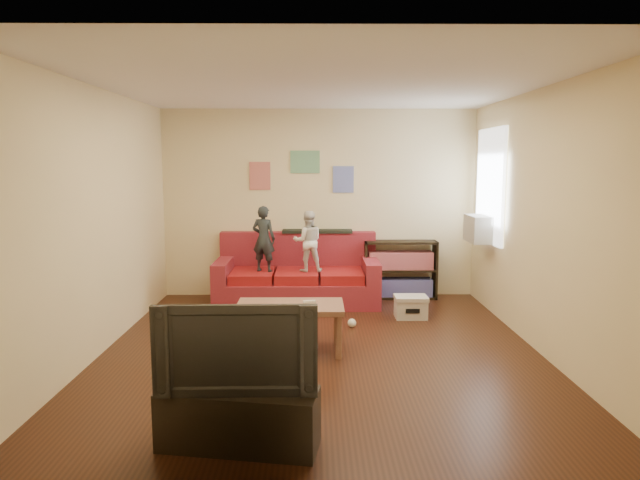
{
  "coord_description": "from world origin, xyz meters",
  "views": [
    {
      "loc": [
        -0.06,
        -5.75,
        1.95
      ],
      "look_at": [
        0.0,
        0.8,
        1.05
      ],
      "focal_mm": 32.0,
      "sensor_mm": 36.0,
      "label": 1
    }
  ],
  "objects_px": {
    "child_b": "(308,241)",
    "television": "(237,346)",
    "sofa": "(298,279)",
    "child_a": "(264,239)",
    "bookshelf": "(400,273)",
    "coffee_table": "(290,311)",
    "file_box": "(411,307)",
    "tv_stand": "(239,419)"
  },
  "relations": [
    {
      "from": "coffee_table",
      "to": "tv_stand",
      "type": "relative_size",
      "value": 1.01
    },
    {
      "from": "bookshelf",
      "to": "file_box",
      "type": "distance_m",
      "value": 1.1
    },
    {
      "from": "sofa",
      "to": "child_a",
      "type": "xyz_separation_m",
      "value": [
        -0.45,
        -0.18,
        0.59
      ]
    },
    {
      "from": "coffee_table",
      "to": "file_box",
      "type": "relative_size",
      "value": 2.7
    },
    {
      "from": "sofa",
      "to": "bookshelf",
      "type": "bearing_deg",
      "value": 8.66
    },
    {
      "from": "bookshelf",
      "to": "tv_stand",
      "type": "distance_m",
      "value": 4.69
    },
    {
      "from": "child_b",
      "to": "television",
      "type": "bearing_deg",
      "value": 78.56
    },
    {
      "from": "bookshelf",
      "to": "tv_stand",
      "type": "xyz_separation_m",
      "value": [
        -1.75,
        -4.35,
        -0.17
      ]
    },
    {
      "from": "bookshelf",
      "to": "child_a",
      "type": "bearing_deg",
      "value": -168.24
    },
    {
      "from": "bookshelf",
      "to": "television",
      "type": "distance_m",
      "value": 4.7
    },
    {
      "from": "child_b",
      "to": "coffee_table",
      "type": "distance_m",
      "value": 1.99
    },
    {
      "from": "child_b",
      "to": "coffee_table",
      "type": "relative_size",
      "value": 0.75
    },
    {
      "from": "bookshelf",
      "to": "coffee_table",
      "type": "bearing_deg",
      "value": -122.46
    },
    {
      "from": "child_b",
      "to": "child_a",
      "type": "bearing_deg",
      "value": -5.25
    },
    {
      "from": "sofa",
      "to": "child_b",
      "type": "xyz_separation_m",
      "value": [
        0.15,
        -0.18,
        0.55
      ]
    },
    {
      "from": "child_a",
      "to": "file_box",
      "type": "bearing_deg",
      "value": 178.52
    },
    {
      "from": "file_box",
      "to": "television",
      "type": "distance_m",
      "value": 3.74
    },
    {
      "from": "child_b",
      "to": "coffee_table",
      "type": "xyz_separation_m",
      "value": [
        -0.16,
        -1.93,
        -0.46
      ]
    },
    {
      "from": "sofa",
      "to": "child_a",
      "type": "bearing_deg",
      "value": -158.71
    },
    {
      "from": "coffee_table",
      "to": "bookshelf",
      "type": "xyz_separation_m",
      "value": [
        1.48,
        2.33,
        -0.05
      ]
    },
    {
      "from": "coffee_table",
      "to": "file_box",
      "type": "xyz_separation_m",
      "value": [
        1.46,
        1.25,
        -0.28
      ]
    },
    {
      "from": "sofa",
      "to": "bookshelf",
      "type": "height_order",
      "value": "sofa"
    },
    {
      "from": "child_b",
      "to": "television",
      "type": "height_order",
      "value": "child_b"
    },
    {
      "from": "child_a",
      "to": "child_b",
      "type": "bearing_deg",
      "value": -161.77
    },
    {
      "from": "child_b",
      "to": "file_box",
      "type": "distance_m",
      "value": 1.64
    },
    {
      "from": "child_b",
      "to": "bookshelf",
      "type": "relative_size",
      "value": 0.8
    },
    {
      "from": "coffee_table",
      "to": "file_box",
      "type": "distance_m",
      "value": 1.94
    },
    {
      "from": "sofa",
      "to": "coffee_table",
      "type": "relative_size",
      "value": 2.03
    },
    {
      "from": "sofa",
      "to": "file_box",
      "type": "height_order",
      "value": "sofa"
    },
    {
      "from": "coffee_table",
      "to": "file_box",
      "type": "height_order",
      "value": "coffee_table"
    },
    {
      "from": "sofa",
      "to": "child_a",
      "type": "relative_size",
      "value": 2.49
    },
    {
      "from": "file_box",
      "to": "tv_stand",
      "type": "height_order",
      "value": "tv_stand"
    },
    {
      "from": "coffee_table",
      "to": "tv_stand",
      "type": "distance_m",
      "value": 2.05
    },
    {
      "from": "child_b",
      "to": "tv_stand",
      "type": "bearing_deg",
      "value": 78.56
    },
    {
      "from": "child_a",
      "to": "tv_stand",
      "type": "distance_m",
      "value": 4.02
    },
    {
      "from": "child_b",
      "to": "tv_stand",
      "type": "distance_m",
      "value": 4.03
    },
    {
      "from": "coffee_table",
      "to": "television",
      "type": "height_order",
      "value": "television"
    },
    {
      "from": "file_box",
      "to": "tv_stand",
      "type": "relative_size",
      "value": 0.37
    },
    {
      "from": "sofa",
      "to": "file_box",
      "type": "distance_m",
      "value": 1.69
    },
    {
      "from": "child_a",
      "to": "television",
      "type": "distance_m",
      "value": 3.96
    },
    {
      "from": "child_a",
      "to": "bookshelf",
      "type": "bearing_deg",
      "value": -150.01
    },
    {
      "from": "child_a",
      "to": "sofa",
      "type": "bearing_deg",
      "value": -140.48
    }
  ]
}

